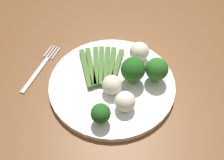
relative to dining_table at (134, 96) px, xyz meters
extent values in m
cube|color=brown|center=(0.00, 0.00, 0.07)|extent=(1.45, 0.98, 0.04)
cylinder|color=brown|center=(-0.66, 0.43, -0.30)|extent=(0.07, 0.07, 0.70)
cylinder|color=white|center=(-0.04, -0.06, 0.10)|extent=(0.29, 0.29, 0.01)
cube|color=#3D6626|center=(-0.05, -0.02, 0.11)|extent=(0.03, 0.12, 0.01)
cube|color=#3D6626|center=(-0.06, -0.02, 0.11)|extent=(0.05, 0.12, 0.01)
cube|color=#3D6626|center=(-0.07, -0.02, 0.11)|extent=(0.05, 0.12, 0.01)
cube|color=#3D6626|center=(-0.08, -0.03, 0.11)|extent=(0.06, 0.12, 0.01)
cube|color=#3D6626|center=(-0.09, -0.03, 0.11)|extent=(0.06, 0.12, 0.01)
cube|color=#3D6626|center=(-0.10, -0.04, 0.11)|extent=(0.08, 0.11, 0.01)
cube|color=#3D6626|center=(-0.11, -0.05, 0.11)|extent=(0.08, 0.11, 0.01)
cylinder|color=#4C7F2B|center=(0.00, -0.04, 0.12)|extent=(0.02, 0.02, 0.02)
sphere|color=#1E5B1C|center=(0.00, -0.04, 0.15)|extent=(0.05, 0.05, 0.05)
cylinder|color=#4C7F2B|center=(-0.02, -0.16, 0.11)|extent=(0.01, 0.01, 0.01)
sphere|color=#1E5B1C|center=(-0.02, -0.16, 0.14)|extent=(0.04, 0.04, 0.04)
cylinder|color=#568E33|center=(0.05, -0.01, 0.12)|extent=(0.02, 0.02, 0.02)
sphere|color=#286B23|center=(0.05, -0.01, 0.14)|extent=(0.05, 0.05, 0.05)
sphere|color=white|center=(0.01, -0.11, 0.13)|extent=(0.04, 0.04, 0.04)
sphere|color=silver|center=(-0.03, -0.08, 0.13)|extent=(0.04, 0.04, 0.04)
sphere|color=white|center=(-0.01, 0.04, 0.13)|extent=(0.05, 0.05, 0.05)
cube|color=silver|center=(-0.23, -0.10, 0.09)|extent=(0.02, 0.12, 0.00)
cube|color=silver|center=(-0.22, -0.02, 0.09)|extent=(0.00, 0.05, 0.00)
cube|color=silver|center=(-0.23, -0.02, 0.09)|extent=(0.00, 0.05, 0.00)
cube|color=silver|center=(-0.23, -0.02, 0.09)|extent=(0.00, 0.05, 0.00)
cube|color=silver|center=(-0.24, -0.02, 0.09)|extent=(0.00, 0.05, 0.00)
camera|label=1|loc=(0.10, -0.40, 0.56)|focal=40.84mm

